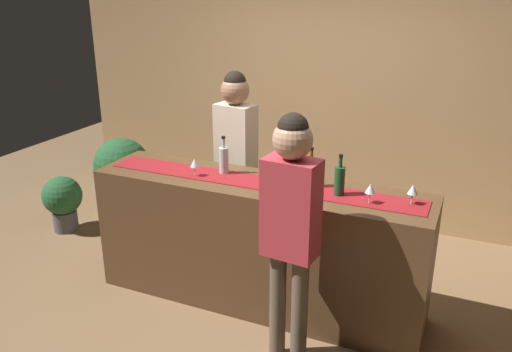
% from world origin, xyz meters
% --- Properties ---
extents(ground_plane, '(10.00, 10.00, 0.00)m').
position_xyz_m(ground_plane, '(0.00, 0.00, 0.00)').
color(ground_plane, brown).
extents(back_wall, '(6.00, 0.12, 2.90)m').
position_xyz_m(back_wall, '(0.00, 1.90, 1.45)').
color(back_wall, tan).
rests_on(back_wall, ground).
extents(bar_counter, '(2.60, 0.60, 1.02)m').
position_xyz_m(bar_counter, '(0.00, 0.00, 0.51)').
color(bar_counter, '#543821').
rests_on(bar_counter, ground).
extents(counter_runner_cloth, '(2.47, 0.28, 0.01)m').
position_xyz_m(counter_runner_cloth, '(0.00, 0.00, 1.03)').
color(counter_runner_cloth, maroon).
rests_on(counter_runner_cloth, bar_counter).
extents(wine_bottle_amber, '(0.07, 0.07, 0.30)m').
position_xyz_m(wine_bottle_amber, '(0.38, 0.08, 1.14)').
color(wine_bottle_amber, brown).
rests_on(wine_bottle_amber, bar_counter).
extents(wine_bottle_green, '(0.07, 0.07, 0.30)m').
position_xyz_m(wine_bottle_green, '(0.62, -0.00, 1.14)').
color(wine_bottle_green, '#194723').
rests_on(wine_bottle_green, bar_counter).
extents(wine_bottle_clear, '(0.07, 0.07, 0.30)m').
position_xyz_m(wine_bottle_clear, '(-0.32, 0.08, 1.14)').
color(wine_bottle_clear, '#B2C6C1').
rests_on(wine_bottle_clear, bar_counter).
extents(wine_glass_near_customer, '(0.07, 0.07, 0.14)m').
position_xyz_m(wine_glass_near_customer, '(-0.50, -0.08, 1.13)').
color(wine_glass_near_customer, silver).
rests_on(wine_glass_near_customer, bar_counter).
extents(wine_glass_mid_counter, '(0.07, 0.07, 0.14)m').
position_xyz_m(wine_glass_mid_counter, '(0.85, -0.06, 1.13)').
color(wine_glass_mid_counter, silver).
rests_on(wine_glass_mid_counter, bar_counter).
extents(wine_glass_far_end, '(0.07, 0.07, 0.14)m').
position_xyz_m(wine_glass_far_end, '(1.11, 0.04, 1.13)').
color(wine_glass_far_end, silver).
rests_on(wine_glass_far_end, bar_counter).
extents(bartender, '(0.37, 0.25, 1.74)m').
position_xyz_m(bartender, '(-0.47, 0.58, 1.09)').
color(bartender, '#26262B').
rests_on(bartender, ground).
extents(customer_sipping, '(0.36, 0.24, 1.73)m').
position_xyz_m(customer_sipping, '(0.47, -0.57, 1.07)').
color(customer_sipping, brown).
rests_on(customer_sipping, ground).
extents(potted_plant_tall, '(0.60, 0.60, 0.87)m').
position_xyz_m(potted_plant_tall, '(-2.03, 0.95, 0.51)').
color(potted_plant_tall, brown).
rests_on(potted_plant_tall, ground).
extents(potted_plant_small, '(0.40, 0.40, 0.59)m').
position_xyz_m(potted_plant_small, '(-2.35, 0.37, 0.34)').
color(potted_plant_small, '#4C4C51').
rests_on(potted_plant_small, ground).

